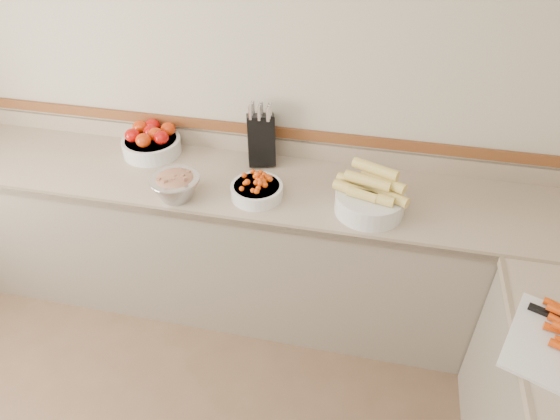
% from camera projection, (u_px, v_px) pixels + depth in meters
% --- Properties ---
extents(back_wall, '(4.00, 0.00, 4.00)m').
position_uv_depth(back_wall, '(242.00, 86.00, 2.70)').
color(back_wall, '#B5AB96').
rests_on(back_wall, ground_plane).
extents(counter_back, '(4.00, 0.65, 1.08)m').
position_uv_depth(counter_back, '(234.00, 242.00, 2.97)').
color(counter_back, gray).
rests_on(counter_back, ground_plane).
extents(knife_block, '(0.20, 0.22, 0.36)m').
position_uv_depth(knife_block, '(261.00, 139.00, 2.76)').
color(knife_block, black).
rests_on(knife_block, counter_back).
extents(tomato_bowl, '(0.34, 0.34, 0.17)m').
position_uv_depth(tomato_bowl, '(151.00, 141.00, 2.88)').
color(tomato_bowl, silver).
rests_on(tomato_bowl, counter_back).
extents(cherry_tomato_bowl, '(0.27, 0.27, 0.14)m').
position_uv_depth(cherry_tomato_bowl, '(257.00, 189.00, 2.55)').
color(cherry_tomato_bowl, silver).
rests_on(cherry_tomato_bowl, counter_back).
extents(corn_bowl, '(0.38, 0.34, 0.25)m').
position_uv_depth(corn_bowl, '(370.00, 197.00, 2.43)').
color(corn_bowl, silver).
rests_on(corn_bowl, counter_back).
extents(rhubarb_bowl, '(0.26, 0.26, 0.15)m').
position_uv_depth(rhubarb_bowl, '(175.00, 185.00, 2.53)').
color(rhubarb_bowl, '#B2B2BA').
rests_on(rhubarb_bowl, counter_back).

